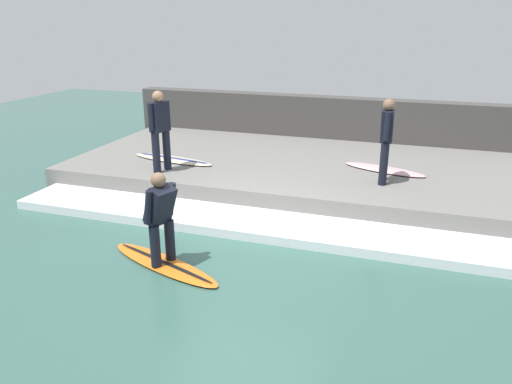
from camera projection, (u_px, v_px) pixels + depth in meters
The scene contains 10 objects.
ground_plane at pixel (245, 245), 7.84m from camera, with size 28.00×28.00×0.00m, color #386056.
concrete_ledge at pixel (298, 171), 10.81m from camera, with size 4.40×9.58×0.44m, color slate.
back_wall at pixel (321, 125), 12.83m from camera, with size 0.50×10.06×1.47m, color #474442.
wave_foam_crest at pixel (258, 224), 8.40m from camera, with size 1.09×9.10×0.16m, color white.
surfboard_riding at pixel (164, 264), 7.17m from camera, with size 1.14×2.11×0.07m.
surfer_riding at pixel (161, 214), 6.91m from camera, with size 0.48×0.48×1.35m.
surfer_waiting_near at pixel (386, 136), 9.08m from camera, with size 0.53×0.25×1.57m.
surfboard_waiting_near at pixel (384, 169), 10.06m from camera, with size 0.94×1.75×0.06m.
surfer_waiting_far at pixel (160, 127), 9.77m from camera, with size 0.52×0.33×1.60m.
surfboard_waiting_far at pixel (173, 159), 10.76m from camera, with size 0.75×2.02×0.07m.
Camera 1 is at (-6.69, -2.41, 3.41)m, focal length 35.00 mm.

